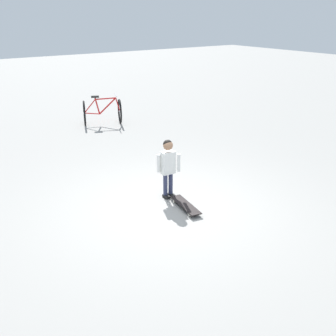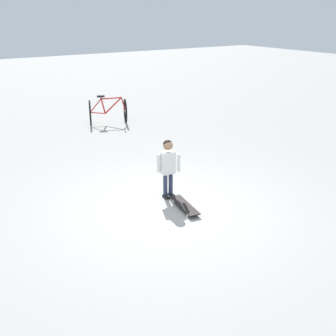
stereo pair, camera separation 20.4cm
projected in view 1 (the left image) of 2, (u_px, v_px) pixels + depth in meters
name	position (u px, v px, depth m)	size (l,w,h in m)	color
ground_plane	(171.00, 210.00, 6.77)	(50.00, 50.00, 0.00)	gray
child_person	(168.00, 162.00, 7.01)	(0.36, 0.23, 1.06)	#2D3351
skateboard	(186.00, 205.00, 6.80)	(0.32, 0.81, 0.07)	black
bicycle_near	(102.00, 111.00, 11.74)	(1.26, 1.06, 0.85)	black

